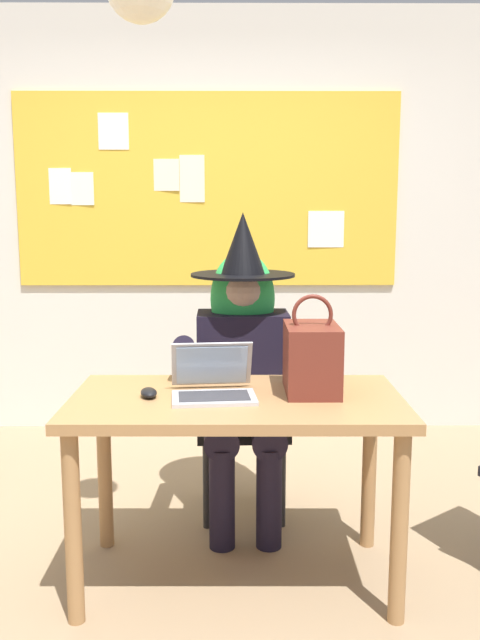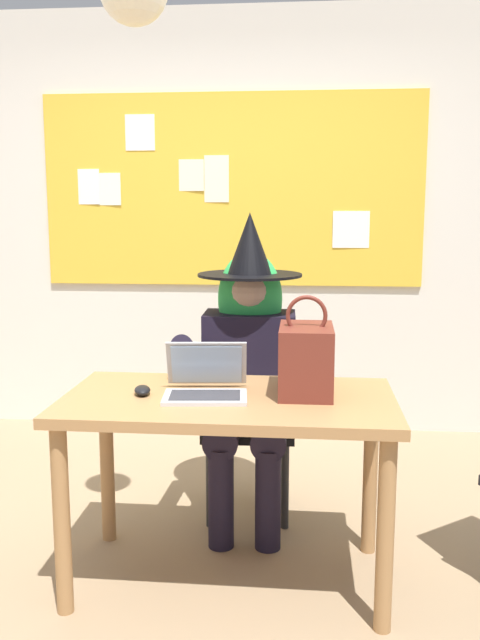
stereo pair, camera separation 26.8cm
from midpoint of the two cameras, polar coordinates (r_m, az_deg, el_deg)
ground_plane at (r=2.88m, az=-1.87°, el=-20.53°), size 24.00×24.00×0.00m
wall_back_bulletin at (r=4.39m, az=1.10°, el=8.19°), size 6.36×2.12×2.67m
desk_main at (r=2.58m, az=2.04°, el=-8.74°), size 1.25×0.68×0.74m
chair_at_desk at (r=3.29m, az=3.19°, el=-7.26°), size 0.43×0.43×0.89m
person_costumed at (r=3.10m, az=3.23°, el=-2.82°), size 0.60×0.71×1.42m
laptop at (r=2.56m, az=0.10°, el=-5.41°), size 0.33×0.31×0.19m
computer_mouse at (r=2.58m, az=-5.28°, el=-5.94°), size 0.08×0.12×0.03m
handbag at (r=2.58m, az=8.54°, el=-3.30°), size 0.20×0.30×0.38m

